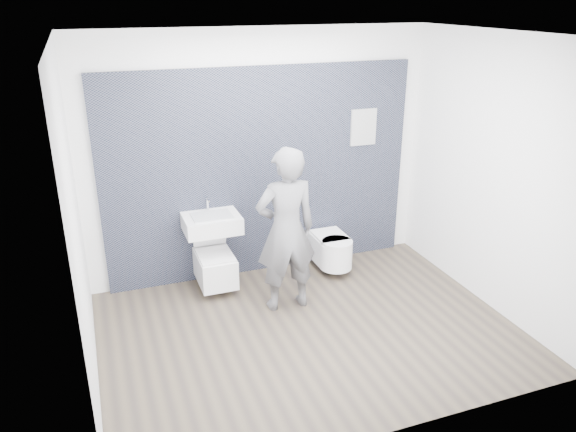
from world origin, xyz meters
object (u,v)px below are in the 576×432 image
object	(u,v)px
washbasin	(212,223)
visitor	(286,230)
toilet_square	(215,266)
toilet_rounded	(332,250)

from	to	relation	value
washbasin	visitor	size ratio (longest dim) A/B	0.35
washbasin	visitor	bearing A→B (deg)	-47.61
washbasin	toilet_square	size ratio (longest dim) A/B	0.81
visitor	toilet_rounded	bearing A→B (deg)	-143.54
toilet_square	visitor	size ratio (longest dim) A/B	0.43
visitor	washbasin	bearing A→B (deg)	-47.35
toilet_square	visitor	distance (m)	1.06
washbasin	visitor	distance (m)	0.92
toilet_rounded	washbasin	bearing A→B (deg)	176.10
toilet_square	toilet_rounded	size ratio (longest dim) A/B	1.16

